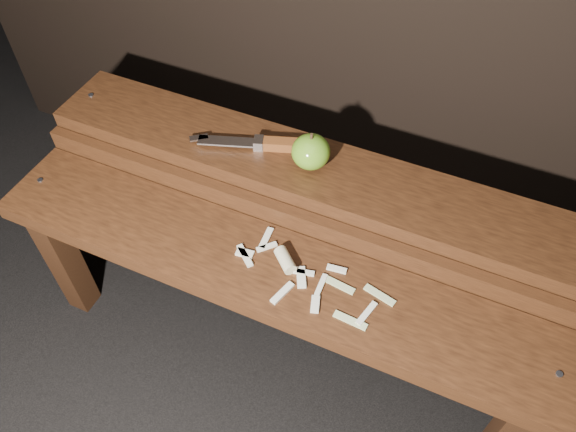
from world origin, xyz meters
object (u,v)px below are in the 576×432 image
at_px(apple, 311,152).
at_px(knife, 273,144).
at_px(bench_front_tier, 264,287).
at_px(bench_rear_tier, 308,193).

xyz_separation_m(apple, knife, (-0.09, 0.01, -0.03)).
height_order(bench_front_tier, knife, knife).
bearing_deg(bench_rear_tier, knife, 168.93).
xyz_separation_m(bench_rear_tier, apple, (0.00, 0.00, 0.12)).
bearing_deg(bench_front_tier, apple, 89.50).
height_order(bench_rear_tier, knife, knife).
relative_size(bench_rear_tier, knife, 4.51).
bearing_deg(bench_front_tier, bench_rear_tier, 90.00).
height_order(apple, knife, apple).
xyz_separation_m(bench_front_tier, knife, (-0.09, 0.24, 0.16)).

